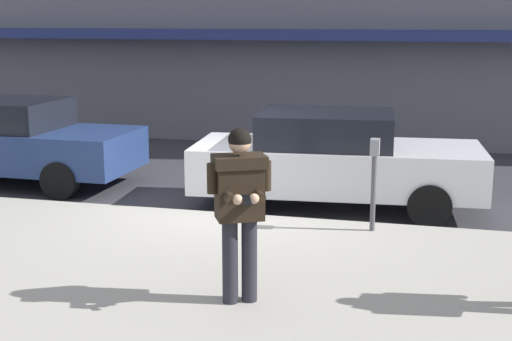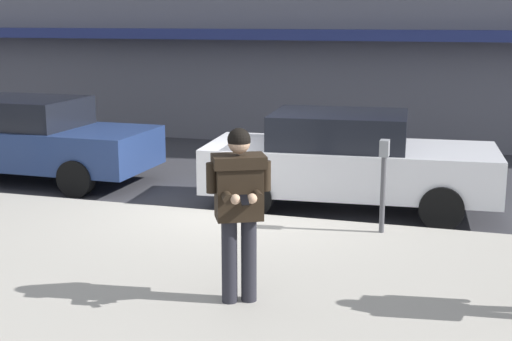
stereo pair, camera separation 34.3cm
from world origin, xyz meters
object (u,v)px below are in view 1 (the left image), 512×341
Objects in this scene: parking_meter at (374,171)px; parked_sedan_mid at (334,159)px; man_texting_on_phone at (240,197)px; parked_sedan_near at (12,141)px.

parked_sedan_mid is at bearing 115.19° from parking_meter.
parked_sedan_mid is 4.47m from man_texting_on_phone.
parked_sedan_near is at bearing 164.19° from parking_meter.
man_texting_on_phone is 1.42× the size of parking_meter.
man_texting_on_phone reaches higher than parked_sedan_mid.
parking_meter is (6.70, -1.90, 0.18)m from parked_sedan_near.
man_texting_on_phone is at bearing -94.52° from parked_sedan_mid.
parked_sedan_mid is at bearing -2.91° from parked_sedan_near.
parking_meter is (1.10, 2.84, -0.28)m from man_texting_on_phone.
parked_sedan_mid is 1.77m from parking_meter.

